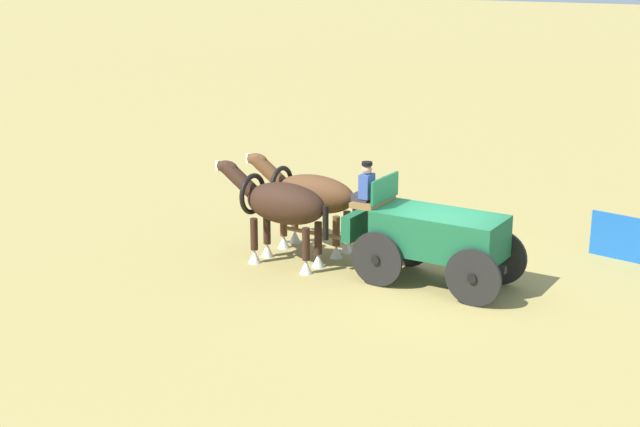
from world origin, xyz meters
TOP-DOWN VIEW (x-y plane):
  - ground_plane at (0.00, 0.00)m, footprint 220.00×220.00m
  - show_wagon at (0.16, -0.00)m, footprint 5.82×1.89m
  - draft_horse_near at (3.79, 0.42)m, footprint 3.14×1.11m
  - draft_horse_off at (3.71, -0.88)m, footprint 3.23×1.07m

SIDE VIEW (x-z plane):
  - ground_plane at x=0.00m, z-range 0.00..0.00m
  - show_wagon at x=0.16m, z-range -0.19..2.48m
  - draft_horse_off at x=3.71m, z-range 0.26..2.52m
  - draft_horse_near at x=3.79m, z-range 0.28..2.62m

